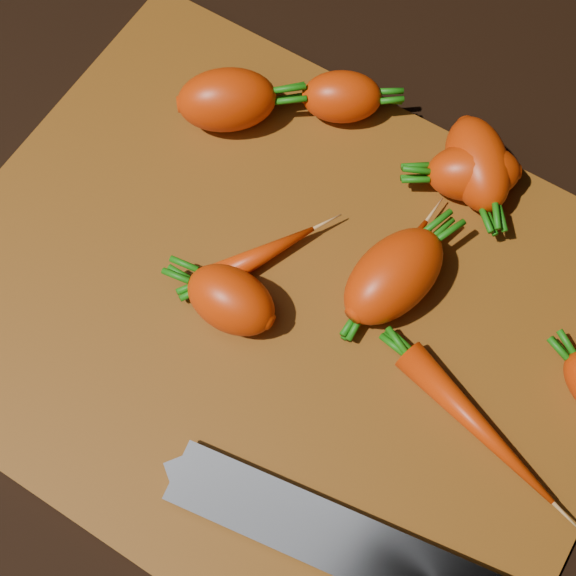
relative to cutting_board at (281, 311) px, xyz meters
The scene contains 12 objects.
ground 0.01m from the cutting_board, ahead, with size 2.00×2.00×0.01m, color black.
cutting_board is the anchor object (origin of this frame).
carrot_0 0.17m from the cutting_board, 136.35° to the left, with size 0.08×0.05×0.05m, color #EE3D0A.
carrot_1 0.05m from the cutting_board, 143.95° to the right, with size 0.07×0.05×0.05m, color #EE3D0A.
carrot_2 0.19m from the cutting_board, 67.86° to the left, with size 0.08×0.05×0.05m, color #EE3D0A.
carrot_3 0.09m from the cutting_board, 42.13° to the left, with size 0.09×0.05×0.05m, color #EE3D0A.
carrot_4 0.18m from the cutting_board, 66.80° to the left, with size 0.07×0.04×0.04m, color #EE3D0A.
carrot_5 0.18m from the cutting_board, 106.24° to the left, with size 0.06×0.04×0.04m, color #EE3D0A.
carrot_8 0.16m from the cutting_board, ahead, with size 0.14×0.02×0.02m, color #EE3D0A.
carrot_9 0.09m from the cutting_board, 50.95° to the left, with size 0.09×0.02×0.02m, color #EE3D0A.
carrot_10 0.04m from the cutting_board, 142.87° to the left, with size 0.09×0.02×0.02m, color #EE3D0A.
knife 0.18m from the cutting_board, 39.36° to the right, with size 0.38×0.09×0.02m.
Camera 1 is at (0.11, -0.17, 0.56)m, focal length 50.00 mm.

